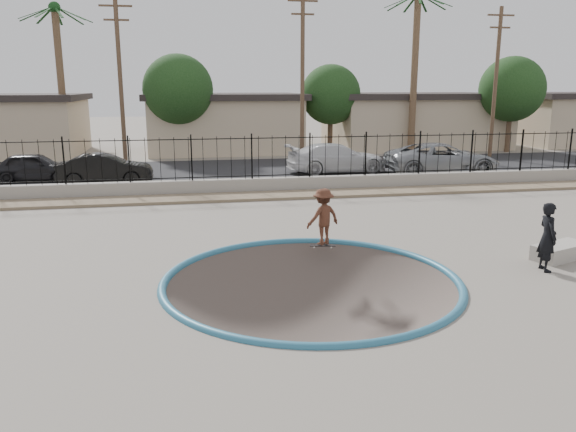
# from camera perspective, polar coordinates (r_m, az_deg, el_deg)

# --- Properties ---
(ground) EXTENTS (120.00, 120.00, 2.20)m
(ground) POSITION_cam_1_polar(r_m,az_deg,el_deg) (25.87, -4.07, 0.70)
(ground) COLOR slate
(ground) RESTS_ON ground
(bowl_pit) EXTENTS (6.84, 6.84, 1.80)m
(bowl_pit) POSITION_cam_1_polar(r_m,az_deg,el_deg) (13.20, 2.36, -6.63)
(bowl_pit) COLOR #483E37
(bowl_pit) RESTS_ON ground
(coping_ring) EXTENTS (7.04, 7.04, 0.20)m
(coping_ring) POSITION_cam_1_polar(r_m,az_deg,el_deg) (13.20, 2.36, -6.63)
(coping_ring) COLOR #286684
(coping_ring) RESTS_ON ground
(rock_strip) EXTENTS (42.00, 1.60, 0.11)m
(rock_strip) POSITION_cam_1_polar(r_m,az_deg,el_deg) (22.91, -3.31, 2.04)
(rock_strip) COLOR #8C765C
(rock_strip) RESTS_ON ground
(retaining_wall) EXTENTS (42.00, 0.45, 0.60)m
(retaining_wall) POSITION_cam_1_polar(r_m,az_deg,el_deg) (23.94, -3.66, 3.11)
(retaining_wall) COLOR gray
(retaining_wall) RESTS_ON ground
(fence) EXTENTS (40.00, 0.04, 1.80)m
(fence) POSITION_cam_1_polar(r_m,az_deg,el_deg) (23.76, -3.70, 5.96)
(fence) COLOR black
(fence) RESTS_ON retaining_wall
(street) EXTENTS (90.00, 8.00, 0.04)m
(street) POSITION_cam_1_polar(r_m,az_deg,el_deg) (30.56, -5.18, 4.74)
(street) COLOR black
(street) RESTS_ON ground
(house_center) EXTENTS (10.60, 8.60, 3.90)m
(house_center) POSITION_cam_1_polar(r_m,az_deg,el_deg) (39.78, -6.56, 9.49)
(house_center) COLOR #C2AD8A
(house_center) RESTS_ON ground
(house_east) EXTENTS (12.60, 8.60, 3.90)m
(house_east) POSITION_cam_1_polar(r_m,az_deg,el_deg) (43.09, 12.61, 9.53)
(house_east) COLOR #C2AD8A
(house_east) RESTS_ON ground
(palm_mid) EXTENTS (2.30, 2.30, 9.30)m
(palm_mid) POSITION_cam_1_polar(r_m,az_deg,el_deg) (37.86, -22.33, 15.58)
(palm_mid) COLOR brown
(palm_mid) RESTS_ON ground
(palm_right) EXTENTS (2.30, 2.30, 10.30)m
(palm_right) POSITION_cam_1_polar(r_m,az_deg,el_deg) (38.20, 12.88, 17.14)
(palm_right) COLOR brown
(palm_right) RESTS_ON ground
(utility_pole_left) EXTENTS (1.70, 0.24, 9.00)m
(utility_pole_left) POSITION_cam_1_polar(r_m,az_deg,el_deg) (32.27, -16.66, 13.05)
(utility_pole_left) COLOR #473323
(utility_pole_left) RESTS_ON ground
(utility_pole_mid) EXTENTS (1.70, 0.24, 9.50)m
(utility_pole_mid) POSITION_cam_1_polar(r_m,az_deg,el_deg) (32.82, 1.47, 14.01)
(utility_pole_mid) COLOR #473323
(utility_pole_mid) RESTS_ON ground
(utility_pole_right) EXTENTS (1.70, 0.24, 9.00)m
(utility_pole_right) POSITION_cam_1_polar(r_m,az_deg,el_deg) (37.21, 20.34, 12.73)
(utility_pole_right) COLOR #473323
(utility_pole_right) RESTS_ON ground
(street_tree_left) EXTENTS (4.32, 4.32, 6.36)m
(street_tree_left) POSITION_cam_1_polar(r_m,az_deg,el_deg) (36.11, -11.11, 12.48)
(street_tree_left) COLOR #473323
(street_tree_left) RESTS_ON ground
(street_tree_mid) EXTENTS (3.96, 3.96, 5.83)m
(street_tree_mid) POSITION_cam_1_polar(r_m,az_deg,el_deg) (38.38, 4.36, 12.19)
(street_tree_mid) COLOR #473323
(street_tree_mid) RESTS_ON ground
(street_tree_right) EXTENTS (4.32, 4.32, 6.36)m
(street_tree_right) POSITION_cam_1_polar(r_m,az_deg,el_deg) (41.32, 21.80, 11.86)
(street_tree_right) COLOR #473323
(street_tree_right) RESTS_ON ground
(skater) EXTENTS (1.17, 0.93, 1.59)m
(skater) POSITION_cam_1_polar(r_m,az_deg,el_deg) (15.68, 3.58, -0.41)
(skater) COLOR brown
(skater) RESTS_ON ground
(skateboard) EXTENTS (0.74, 0.33, 0.06)m
(skateboard) POSITION_cam_1_polar(r_m,az_deg,el_deg) (15.87, 3.55, -3.02)
(skateboard) COLOR black
(skateboard) RESTS_ON ground
(videographer) EXTENTS (0.48, 0.67, 1.71)m
(videographer) POSITION_cam_1_polar(r_m,az_deg,el_deg) (15.09, 24.86, -1.94)
(videographer) COLOR black
(videographer) RESTS_ON ground
(concrete_ledge) EXTENTS (1.74, 1.19, 0.40)m
(concrete_ledge) POSITION_cam_1_polar(r_m,az_deg,el_deg) (16.44, 25.95, -3.25)
(concrete_ledge) COLOR #A29B90
(concrete_ledge) RESTS_ON ground
(car_a) EXTENTS (3.98, 1.64, 1.35)m
(car_a) POSITION_cam_1_polar(r_m,az_deg,el_deg) (29.09, -24.34, 4.58)
(car_a) COLOR black
(car_a) RESTS_ON street
(car_b) EXTENTS (4.20, 1.48, 1.38)m
(car_b) POSITION_cam_1_polar(r_m,az_deg,el_deg) (27.01, -18.08, 4.56)
(car_b) COLOR black
(car_b) RESTS_ON street
(car_c) EXTENTS (5.30, 2.46, 1.50)m
(car_c) POSITION_cam_1_polar(r_m,az_deg,el_deg) (29.32, 4.94, 5.90)
(car_c) COLOR silver
(car_c) RESTS_ON street
(car_d) EXTENTS (5.78, 2.84, 1.58)m
(car_d) POSITION_cam_1_polar(r_m,az_deg,el_deg) (29.70, 15.39, 5.65)
(car_d) COLOR gray
(car_d) RESTS_ON street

